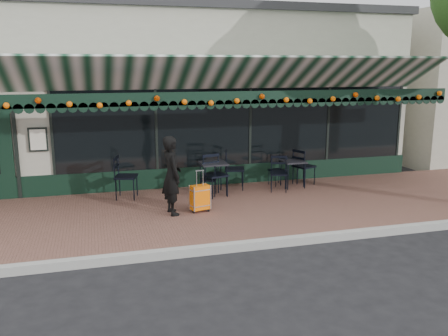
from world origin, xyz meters
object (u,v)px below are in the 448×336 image
object	(u,v)px
chair_solo	(126,177)
chair_a_front	(279,174)
woman	(172,175)
cafe_table_a	(293,163)
chair_a_left	(277,171)
suitcase	(200,198)
chair_b_right	(235,169)
chair_b_front	(215,175)
chair_a_right	(304,167)
cafe_table_b	(213,166)
chair_b_left	(209,180)

from	to	relation	value
chair_solo	chair_a_front	bearing A→B (deg)	-80.14
woman	cafe_table_a	bearing A→B (deg)	-75.31
cafe_table_a	chair_a_left	bearing A→B (deg)	136.59
suitcase	chair_solo	bearing A→B (deg)	118.27
chair_b_right	chair_b_front	size ratio (longest dim) A/B	0.98
woman	chair_a_front	bearing A→B (deg)	-76.31
chair_a_right	chair_b_front	size ratio (longest dim) A/B	0.95
woman	chair_a_right	distance (m)	3.99
chair_a_right	chair_a_left	bearing A→B (deg)	58.18
chair_a_left	chair_a_front	world-z (taller)	chair_a_front
chair_b_front	chair_solo	world-z (taller)	chair_solo
woman	chair_a_left	size ratio (longest dim) A/B	2.14
cafe_table_a	chair_a_right	bearing A→B (deg)	23.10
chair_a_right	woman	bearing A→B (deg)	91.52
woman	cafe_table_b	distance (m)	1.78
cafe_table_a	chair_a_left	xyz separation A→B (m)	(-0.30, 0.28, -0.23)
cafe_table_b	chair_b_front	distance (m)	0.30
suitcase	cafe_table_b	bearing A→B (deg)	49.09
chair_a_front	chair_b_left	size ratio (longest dim) A/B	1.14
chair_a_left	suitcase	bearing A→B (deg)	-68.59
chair_a_right	chair_b_left	bearing A→B (deg)	76.29
suitcase	chair_a_left	distance (m)	2.92
cafe_table_a	cafe_table_b	xyz separation A→B (m)	(-2.08, -0.08, 0.08)
cafe_table_a	chair_solo	xyz separation A→B (m)	(-4.10, 0.08, -0.11)
chair_a_front	cafe_table_a	bearing A→B (deg)	48.16
cafe_table_b	chair_a_right	bearing A→B (deg)	5.55
suitcase	cafe_table_b	world-z (taller)	suitcase
cafe_table_a	chair_b_right	bearing A→B (deg)	170.74
chair_a_right	chair_b_right	xyz separation A→B (m)	(-1.83, 0.08, 0.02)
cafe_table_a	chair_b_front	size ratio (longest dim) A/B	0.68
suitcase	chair_a_right	size ratio (longest dim) A/B	0.93
chair_a_front	suitcase	bearing A→B (deg)	-133.26
suitcase	cafe_table_a	xyz separation A→B (m)	(2.70, 1.39, 0.31)
chair_b_front	chair_solo	xyz separation A→B (m)	(-2.01, 0.39, 0.00)
woman	chair_b_right	distance (m)	2.46
cafe_table_a	chair_a_front	distance (m)	0.58
chair_solo	woman	bearing A→B (deg)	-135.45
woman	chair_b_front	world-z (taller)	woman
woman	cafe_table_a	world-z (taller)	woman
cafe_table_a	chair_a_front	bearing A→B (deg)	-151.66
cafe_table_a	chair_solo	size ratio (longest dim) A/B	0.68
cafe_table_b	chair_b_right	xyz separation A→B (m)	(0.62, 0.32, -0.20)
chair_b_front	chair_b_right	bearing A→B (deg)	25.06
woman	cafe_table_b	size ratio (longest dim) A/B	2.14
woman	chair_a_left	xyz separation A→B (m)	(2.98, 1.67, -0.43)
chair_solo	chair_b_right	bearing A→B (deg)	-71.30
chair_b_left	chair_b_front	size ratio (longest dim) A/B	0.76
cafe_table_a	woman	bearing A→B (deg)	-157.12
cafe_table_b	chair_solo	world-z (taller)	chair_solo
suitcase	cafe_table_a	distance (m)	3.05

